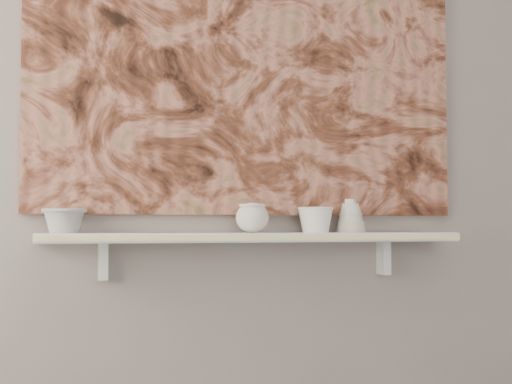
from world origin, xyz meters
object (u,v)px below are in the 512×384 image
object	(u,v)px
bowl_grey	(64,220)
bowl_white	(316,220)
shelf	(256,237)
bell_vessel	(351,216)
painting	(250,56)
cup_cream	(252,218)

from	to	relation	value
bowl_grey	bowl_white	distance (m)	0.82
shelf	bell_vessel	world-z (taller)	bell_vessel
painting	bowl_white	bearing A→B (deg)	-20.98
painting	bell_vessel	bearing A→B (deg)	-13.40
bowl_white	cup_cream	bearing A→B (deg)	180.00
painting	bowl_white	world-z (taller)	painting
shelf	bowl_white	size ratio (longest dim) A/B	11.56
bowl_grey	bowl_white	world-z (taller)	bowl_white
bowl_grey	cup_cream	world-z (taller)	cup_cream
cup_cream	painting	bearing A→B (deg)	81.85
bowl_white	bowl_grey	bearing A→B (deg)	180.00
shelf	bell_vessel	xyz separation A→B (m)	(0.34, 0.00, 0.07)
bell_vessel	bowl_white	world-z (taller)	bell_vessel
shelf	bowl_grey	distance (m)	0.61
painting	bowl_white	xyz separation A→B (m)	(0.21, -0.08, -0.57)
bowl_grey	bell_vessel	xyz separation A→B (m)	(0.95, 0.00, 0.02)
shelf	bowl_white	distance (m)	0.22
shelf	cup_cream	world-z (taller)	cup_cream
painting	cup_cream	world-z (taller)	painting
bowl_white	shelf	bearing A→B (deg)	180.00
shelf	bowl_white	xyz separation A→B (m)	(0.21, 0.00, 0.06)
shelf	cup_cream	xyz separation A→B (m)	(-0.01, 0.00, 0.06)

